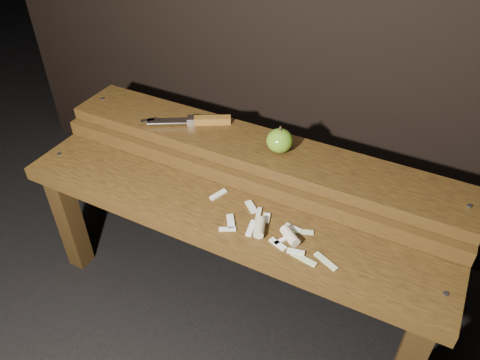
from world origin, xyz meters
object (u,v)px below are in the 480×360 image
at_px(apple, 280,141).
at_px(knife, 201,120).
at_px(bench_rear_tier, 257,169).
at_px(bench_front_tier, 219,233).

bearing_deg(apple, knife, 175.72).
xyz_separation_m(bench_rear_tier, apple, (0.06, 0.00, 0.12)).
xyz_separation_m(bench_front_tier, bench_rear_tier, (0.00, 0.23, 0.06)).
distance_m(bench_front_tier, apple, 0.30).
distance_m(bench_rear_tier, apple, 0.14).
xyz_separation_m(bench_front_tier, knife, (-0.20, 0.25, 0.16)).
bearing_deg(apple, bench_rear_tier, -176.17).
height_order(bench_front_tier, bench_rear_tier, bench_rear_tier).
bearing_deg(knife, bench_front_tier, -51.54).
distance_m(bench_rear_tier, knife, 0.22).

